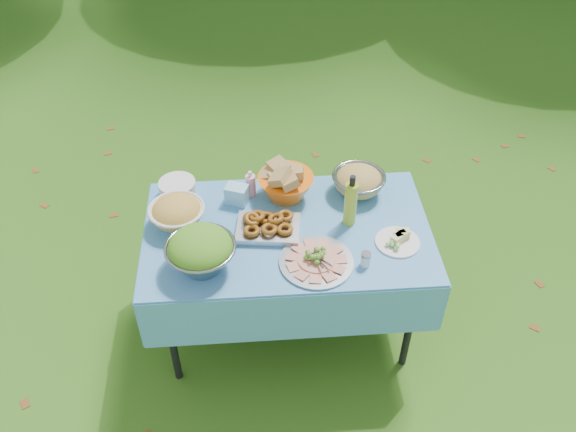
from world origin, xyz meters
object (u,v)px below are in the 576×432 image
object	(u,v)px
bread_bowl	(286,182)
picnic_table	(288,280)
salad_bowl	(201,251)
charcuterie_platter	(316,257)
oil_bottle	(351,200)
pasta_bowl_steel	(359,181)
plate_stack	(178,189)

from	to	relation	value
bread_bowl	picnic_table	bearing A→B (deg)	-92.15
bread_bowl	salad_bowl	bearing A→B (deg)	-131.20
bread_bowl	charcuterie_platter	size ratio (longest dim) A/B	0.83
charcuterie_platter	oil_bottle	world-z (taller)	oil_bottle
pasta_bowl_steel	oil_bottle	distance (m)	0.27
bread_bowl	charcuterie_platter	distance (m)	0.52
picnic_table	pasta_bowl_steel	distance (m)	0.67
picnic_table	plate_stack	xyz separation A→B (m)	(-0.57, 0.32, 0.43)
plate_stack	bread_bowl	world-z (taller)	bread_bowl
oil_bottle	picnic_table	bearing A→B (deg)	-173.39
salad_bowl	plate_stack	distance (m)	0.57
picnic_table	charcuterie_platter	size ratio (longest dim) A/B	4.04
salad_bowl	plate_stack	xyz separation A→B (m)	(-0.15, 0.55, -0.06)
pasta_bowl_steel	charcuterie_platter	bearing A→B (deg)	-118.73
picnic_table	salad_bowl	world-z (taller)	salad_bowl
oil_bottle	plate_stack	bearing A→B (deg)	162.38
salad_bowl	pasta_bowl_steel	xyz separation A→B (m)	(0.83, 0.50, -0.03)
pasta_bowl_steel	charcuterie_platter	size ratio (longest dim) A/B	0.78
salad_bowl	bread_bowl	world-z (taller)	salad_bowl
plate_stack	oil_bottle	bearing A→B (deg)	-17.62
salad_bowl	oil_bottle	size ratio (longest dim) A/B	1.11
plate_stack	oil_bottle	distance (m)	0.94
plate_stack	charcuterie_platter	distance (m)	0.89
charcuterie_platter	plate_stack	bearing A→B (deg)	141.04
plate_stack	charcuterie_platter	bearing A→B (deg)	-38.96
salad_bowl	plate_stack	size ratio (longest dim) A/B	1.67
salad_bowl	pasta_bowl_steel	world-z (taller)	salad_bowl
picnic_table	pasta_bowl_steel	bearing A→B (deg)	34.44
plate_stack	picnic_table	bearing A→B (deg)	-29.32
bread_bowl	oil_bottle	distance (m)	0.39
picnic_table	plate_stack	size ratio (longest dim) A/B	7.35
bread_bowl	oil_bottle	size ratio (longest dim) A/B	1.01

